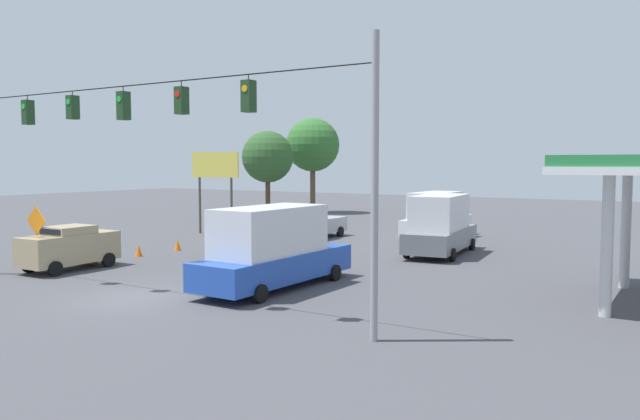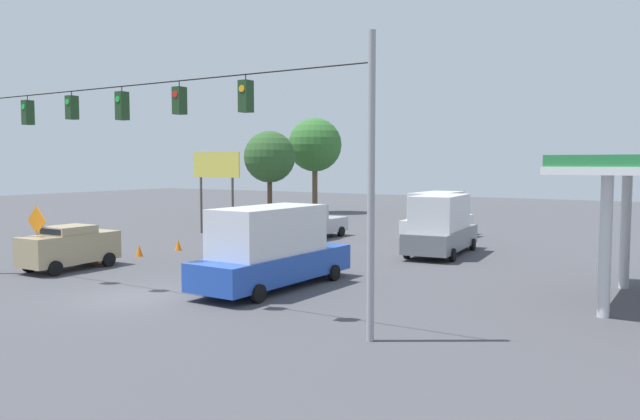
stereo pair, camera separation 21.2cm
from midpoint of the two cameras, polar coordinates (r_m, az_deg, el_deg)
name	(u,v)px [view 1 (the left image)]	position (r m, az deg, el deg)	size (l,w,h in m)	color
ground_plane	(135,298)	(22.90, -16.81, -7.72)	(140.00, 140.00, 0.00)	#47474C
overhead_signal_span	(125,146)	(22.22, -17.70, 5.56)	(19.12, 0.38, 8.09)	#939399
box_truck_white_oncoming_deep	(437,216)	(39.53, 10.46, -0.51)	(2.46, 6.83, 2.90)	silver
sedan_tan_parked_shoulder	(69,247)	(29.68, -22.13, -3.15)	(2.01, 4.32, 1.94)	tan
box_truck_blue_crossing_near	(273,248)	(23.43, -4.59, -3.52)	(2.62, 7.42, 3.08)	#234CB2
pickup_truck_silver_withflow_far	(311,223)	(38.90, -1.00, -1.19)	(2.29, 5.29, 2.12)	#A8AAB2
sedan_black_withflow_mid	(260,239)	(30.65, -5.70, -2.70)	(2.08, 4.18, 1.86)	black
box_truck_grey_oncoming_far	(440,225)	(32.58, 10.77, -1.39)	(3.00, 6.85, 3.08)	slate
traffic_cone_nearest	(95,257)	(31.18, -20.08, -4.07)	(0.37, 0.37, 0.59)	orange
traffic_cone_second	(139,251)	(32.81, -16.43, -3.58)	(0.37, 0.37, 0.59)	orange
traffic_cone_third	(178,245)	(34.53, -13.07, -3.13)	(0.37, 0.37, 0.59)	orange
traffic_cone_fourth	(209,240)	(36.53, -10.31, -2.69)	(0.37, 0.37, 0.59)	orange
traffic_cone_fifth	(237,236)	(38.27, -7.75, -2.34)	(0.37, 0.37, 0.59)	orange
traffic_cone_farthest	(261,232)	(40.30, -5.57, -1.99)	(0.37, 0.37, 0.59)	orange
roadside_billboard	(215,173)	(41.55, -9.72, 3.36)	(3.91, 0.16, 5.43)	#4C473D
work_zone_sign	(37,226)	(29.75, -24.68, -1.32)	(1.27, 0.06, 2.84)	slate
tree_horizon_left	(313,145)	(58.98, -0.78, 5.95)	(5.04, 5.04, 8.95)	brown
tree_horizon_right	(268,157)	(53.38, -4.93, 4.84)	(4.40, 4.40, 7.44)	#4C3823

